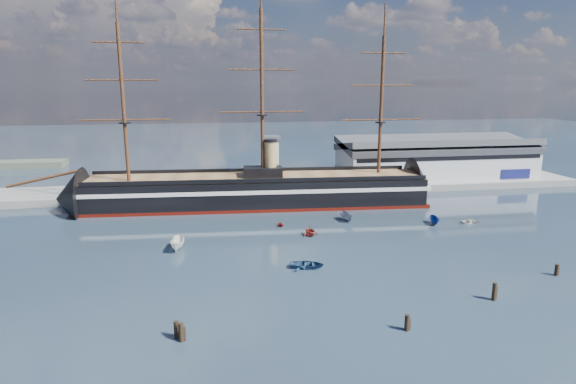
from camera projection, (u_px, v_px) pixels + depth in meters
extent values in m
plane|color=#202731|center=(278.00, 226.00, 109.48)|extent=(600.00, 600.00, 0.00)
cube|color=slate|center=(293.00, 191.00, 145.75)|extent=(180.00, 18.00, 2.00)
cube|color=#B7BABC|center=(436.00, 161.00, 156.12)|extent=(62.00, 20.00, 10.00)
cube|color=#3F4247|center=(437.00, 144.00, 154.89)|extent=(63.00, 21.00, 2.00)
cube|color=silver|center=(271.00, 163.00, 139.71)|extent=(4.00, 4.00, 14.00)
cube|color=#3F4247|center=(271.00, 138.00, 138.06)|extent=(5.00, 5.00, 1.00)
cube|color=black|center=(256.00, 191.00, 127.31)|extent=(88.85, 21.68, 7.00)
cube|color=silver|center=(255.00, 186.00, 127.05)|extent=(90.86, 22.05, 1.00)
cube|color=#4A0D07|center=(256.00, 204.00, 128.12)|extent=(90.86, 22.01, 0.90)
cone|color=black|center=(70.00, 199.00, 119.56)|extent=(14.99, 16.56, 15.68)
cone|color=black|center=(420.00, 185.00, 135.19)|extent=(11.99, 16.36, 15.68)
cube|color=brown|center=(255.00, 177.00, 126.52)|extent=(88.77, 20.40, 0.40)
cube|color=black|center=(263.00, 172.00, 126.55)|extent=(10.37, 6.64, 2.50)
cylinder|color=tan|center=(270.00, 158.00, 126.11)|extent=(3.20, 3.20, 9.00)
cylinder|color=#381E0F|center=(44.00, 179.00, 117.47)|extent=(17.76, 1.85, 4.43)
cylinder|color=#381E0F|center=(123.00, 104.00, 116.91)|extent=(0.90, 0.90, 38.00)
cylinder|color=#381E0F|center=(262.00, 95.00, 122.19)|extent=(0.90, 0.90, 42.00)
cylinder|color=#381E0F|center=(381.00, 106.00, 128.22)|extent=(0.90, 0.90, 36.00)
imported|color=white|center=(178.00, 250.00, 93.88)|extent=(7.57, 3.55, 2.92)
imported|color=navy|center=(307.00, 268.00, 84.59)|extent=(2.26, 3.98, 1.75)
imported|color=slate|center=(347.00, 221.00, 113.66)|extent=(6.53, 3.25, 2.50)
imported|color=#A0372D|center=(310.00, 235.00, 102.69)|extent=(7.09, 4.59, 2.40)
imported|color=beige|center=(471.00, 223.00, 111.60)|extent=(1.20, 2.84, 1.31)
imported|color=navy|center=(434.00, 224.00, 110.86)|extent=(5.86, 3.27, 2.21)
imported|color=maroon|center=(280.00, 227.00, 109.06)|extent=(4.00, 3.09, 1.35)
cylinder|color=black|center=(182.00, 341.00, 60.48)|extent=(0.64, 0.64, 3.18)
cylinder|color=black|center=(407.00, 331.00, 63.11)|extent=(0.64, 0.64, 2.94)
cylinder|color=black|center=(493.00, 300.00, 71.96)|extent=(0.64, 0.64, 3.48)
cylinder|color=black|center=(556.00, 276.00, 81.21)|extent=(0.64, 0.64, 2.74)
cylinder|color=black|center=(177.00, 338.00, 61.34)|extent=(0.64, 0.64, 3.01)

